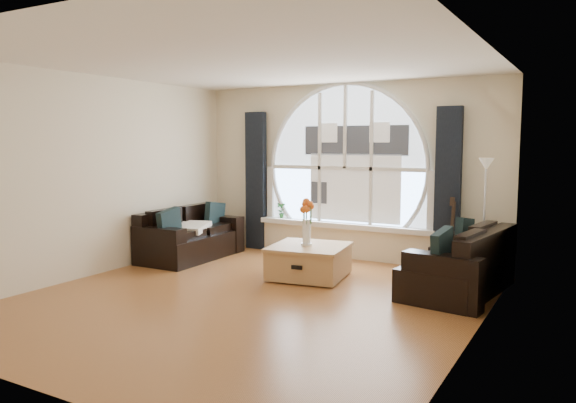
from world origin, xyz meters
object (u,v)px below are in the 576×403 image
object	(u,v)px
vase_flowers	(307,216)
guitar	(453,235)
sofa_left	(191,233)
potted_plant	(281,210)
floor_lamp	(484,219)
sofa_right	(458,260)
coffee_chest	(309,260)

from	to	relation	value
vase_flowers	guitar	distance (m)	2.08
sofa_left	vase_flowers	world-z (taller)	vase_flowers
potted_plant	floor_lamp	bearing A→B (deg)	-5.90
potted_plant	guitar	bearing A→B (deg)	-2.96
sofa_left	sofa_right	world-z (taller)	sofa_right
sofa_right	sofa_left	bearing A→B (deg)	-171.71
floor_lamp	potted_plant	world-z (taller)	floor_lamp
sofa_left	floor_lamp	distance (m)	4.31
vase_flowers	guitar	xyz separation A→B (m)	(1.63, 1.27, -0.30)
floor_lamp	guitar	xyz separation A→B (m)	(-0.44, 0.19, -0.27)
coffee_chest	guitar	world-z (taller)	guitar
vase_flowers	coffee_chest	bearing A→B (deg)	20.29
floor_lamp	guitar	size ratio (longest dim) A/B	1.51
coffee_chest	sofa_right	bearing A→B (deg)	-1.58
sofa_left	sofa_right	bearing A→B (deg)	-0.74
coffee_chest	potted_plant	world-z (taller)	potted_plant
coffee_chest	vase_flowers	size ratio (longest dim) A/B	1.39
floor_lamp	potted_plant	size ratio (longest dim) A/B	5.74
sofa_left	coffee_chest	size ratio (longest dim) A/B	1.74
floor_lamp	coffee_chest	bearing A→B (deg)	-152.41
guitar	floor_lamp	bearing A→B (deg)	-23.27
sofa_left	vase_flowers	xyz separation A→B (m)	(2.14, -0.21, 0.43)
sofa_right	vase_flowers	size ratio (longest dim) A/B	2.47
vase_flowers	guitar	size ratio (longest dim) A/B	0.66
coffee_chest	vase_flowers	world-z (taller)	vase_flowers
potted_plant	sofa_right	bearing A→B (deg)	-20.45
sofa_left	floor_lamp	xyz separation A→B (m)	(4.20, 0.86, 0.40)
coffee_chest	sofa_left	bearing A→B (deg)	166.15
potted_plant	sofa_left	bearing A→B (deg)	-127.56
sofa_right	potted_plant	bearing A→B (deg)	167.44
floor_lamp	vase_flowers	bearing A→B (deg)	-152.52
guitar	potted_plant	distance (m)	2.85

